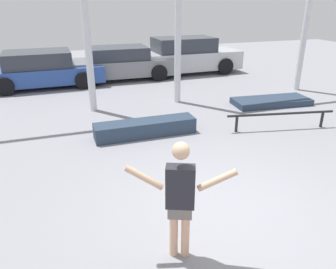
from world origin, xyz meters
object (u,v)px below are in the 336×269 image
(grind_box, at_px, (145,128))
(parked_car_blue, at_px, (42,70))
(skateboarder, at_px, (180,195))
(grind_rail, at_px, (281,116))
(parked_car_silver, at_px, (186,56))
(parked_car_grey, at_px, (121,63))
(manual_pad, at_px, (271,101))

(grind_box, bearing_deg, parked_car_blue, 111.69)
(skateboarder, distance_m, grind_rail, 5.11)
(skateboarder, xyz_separation_m, grind_rail, (3.92, 3.24, -0.54))
(grind_box, xyz_separation_m, grind_rail, (3.27, -0.73, 0.17))
(parked_car_silver, bearing_deg, grind_box, -120.95)
(parked_car_blue, relative_size, parked_car_grey, 1.01)
(parked_car_blue, bearing_deg, parked_car_silver, 2.89)
(grind_rail, distance_m, parked_car_blue, 8.59)
(grind_box, relative_size, grind_rail, 0.89)
(manual_pad, relative_size, parked_car_grey, 0.56)
(skateboarder, bearing_deg, manual_pad, 68.49)
(grind_rail, bearing_deg, skateboarder, -140.43)
(skateboarder, bearing_deg, parked_car_silver, 90.49)
(grind_box, relative_size, parked_car_blue, 0.57)
(manual_pad, relative_size, parked_car_blue, 0.56)
(parked_car_grey, bearing_deg, grind_rail, -68.61)
(parked_car_blue, height_order, parked_car_grey, parked_car_blue)
(manual_pad, xyz_separation_m, parked_car_silver, (-0.77, 5.11, 0.64))
(parked_car_grey, distance_m, parked_car_silver, 2.89)
(parked_car_blue, bearing_deg, manual_pad, -36.44)
(skateboarder, xyz_separation_m, grind_box, (0.65, 3.97, -0.71))
(grind_box, bearing_deg, parked_car_grey, 83.64)
(grind_rail, height_order, parked_car_grey, parked_car_grey)
(skateboarder, height_order, grind_rail, skateboarder)
(parked_car_grey, bearing_deg, parked_car_silver, 3.33)
(grind_box, distance_m, parked_car_silver, 7.19)
(grind_box, xyz_separation_m, parked_car_silver, (3.56, 6.22, 0.55))
(grind_box, height_order, parked_car_silver, parked_car_silver)
(grind_box, xyz_separation_m, parked_car_grey, (0.68, 6.08, 0.44))
(manual_pad, distance_m, parked_car_grey, 6.19)
(grind_box, distance_m, parked_car_blue, 6.26)
(parked_car_silver, bearing_deg, parked_car_blue, -177.06)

